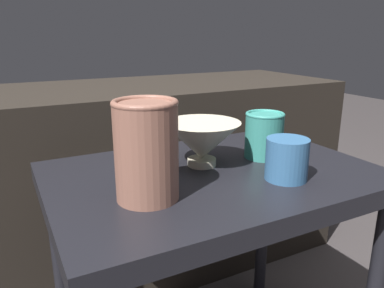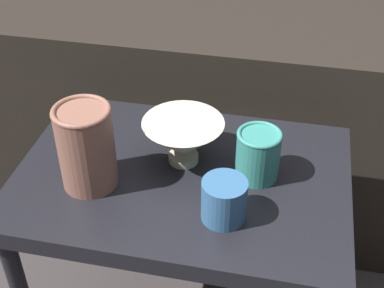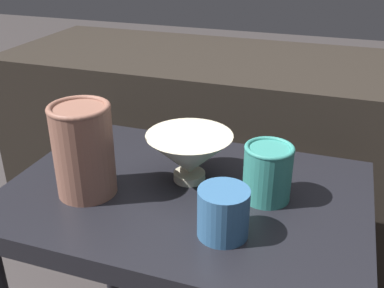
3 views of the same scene
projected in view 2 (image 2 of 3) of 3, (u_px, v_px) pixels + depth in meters
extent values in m
cube|color=black|center=(182.00, 181.00, 1.10)|extent=(0.68, 0.47, 0.04)
cylinder|color=black|center=(92.00, 194.00, 1.47)|extent=(0.04, 0.04, 0.51)
cylinder|color=black|center=(316.00, 227.00, 1.37)|extent=(0.04, 0.04, 0.51)
cube|color=black|center=(223.00, 114.00, 1.65)|extent=(1.46, 0.50, 0.66)
cylinder|color=beige|center=(183.00, 157.00, 1.12)|extent=(0.06, 0.06, 0.02)
cone|color=beige|center=(183.00, 139.00, 1.09)|extent=(0.17, 0.17, 0.08)
cylinder|color=brown|center=(86.00, 148.00, 1.02)|extent=(0.11, 0.11, 0.17)
torus|color=brown|center=(81.00, 111.00, 0.97)|extent=(0.11, 0.11, 0.01)
cylinder|color=teal|center=(258.00, 156.00, 1.05)|extent=(0.09, 0.09, 0.10)
torus|color=teal|center=(260.00, 135.00, 1.02)|extent=(0.09, 0.09, 0.01)
cylinder|color=#33608E|center=(224.00, 200.00, 0.97)|extent=(0.08, 0.08, 0.08)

